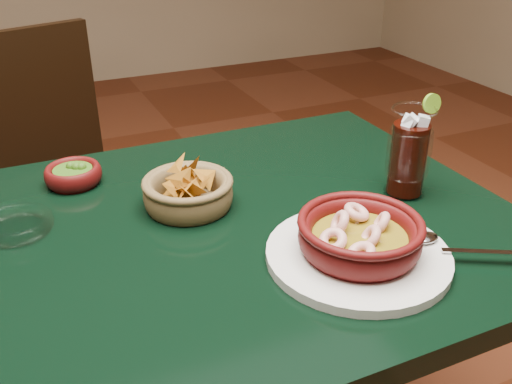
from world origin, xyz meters
name	(u,v)px	position (x,y,z in m)	size (l,w,h in m)	color
dining_table	(179,282)	(0.00, 0.00, 0.65)	(1.20, 0.80, 0.75)	black
dining_chair	(59,192)	(-0.13, 0.71, 0.52)	(0.55, 0.55, 0.95)	black
shrimp_plate	(359,241)	(0.24, -0.19, 0.78)	(0.37, 0.29, 0.09)	silver
chip_basket	(188,192)	(0.05, 0.08, 0.78)	(0.20, 0.20, 0.12)	brown
guacamole_ramekin	(73,174)	(-0.12, 0.27, 0.77)	(0.13, 0.13, 0.04)	#440909
cola_drink	(409,153)	(0.44, -0.04, 0.83)	(0.17, 0.17, 0.19)	white
glass_ashtray	(16,225)	(-0.24, 0.12, 0.76)	(0.13, 0.13, 0.03)	white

